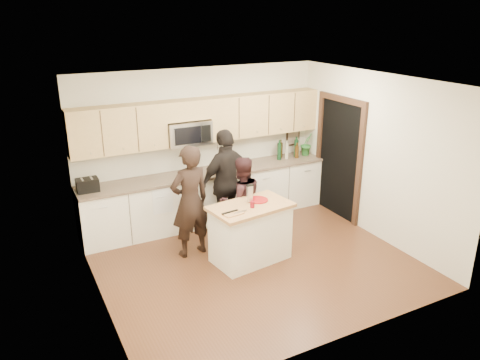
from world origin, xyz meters
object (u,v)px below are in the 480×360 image
woman_left (190,202)px  woman_right (227,182)px  island (250,232)px  woman_center (241,201)px  toaster (87,185)px

woman_left → woman_right: (0.83, 0.45, 0.02)m
island → woman_center: woman_center is taller
island → toaster: (-2.03, 1.57, 0.59)m
toaster → woman_center: 2.41m
toaster → woman_center: bearing=-25.3°
woman_left → woman_center: (0.85, -0.03, -0.15)m
island → woman_center: bearing=69.1°
toaster → woman_right: 2.21m
island → woman_right: size_ratio=0.71×
toaster → woman_left: 1.65m
woman_center → island: bearing=80.0°
island → woman_right: bearing=76.5°
woman_right → woman_center: bearing=79.6°
woman_left → woman_right: size_ratio=0.97×
island → woman_left: woman_left is taller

